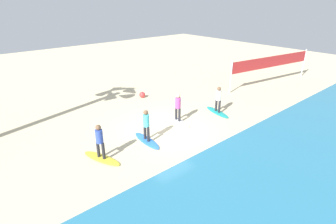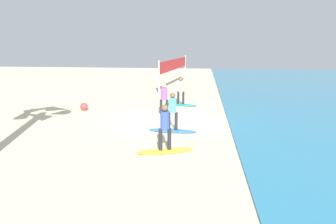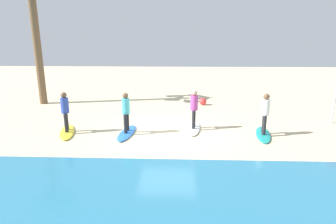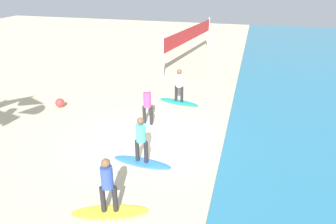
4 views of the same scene
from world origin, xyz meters
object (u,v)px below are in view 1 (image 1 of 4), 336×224
surfer_teal (218,97)px  surfer_yellow (100,139)px  beach_ball (142,95)px  surfboard_white (178,121)px  surfboard_yellow (102,158)px  surfboard_blue (147,141)px  surfer_blue (146,123)px  surfer_white (178,105)px  surfboard_teal (217,112)px  volleyball_net (272,63)px

surfer_teal → surfer_yellow: same height
surfer_yellow → beach_ball: 8.19m
surfboard_white → surfboard_yellow: size_ratio=1.00×
surfboard_white → surfboard_blue: size_ratio=1.00×
surfer_blue → surfboard_white: bearing=-165.6°
surfboard_white → surfboard_blue: 2.88m
surfboard_blue → surfboard_yellow: same height
surfer_teal → surfer_white: bearing=-13.8°
surfboard_teal → surfer_blue: size_ratio=1.28×
surfer_white → surfer_teal: bearing=166.2°
surfboard_teal → volleyball_net: size_ratio=0.23×
surfboard_blue → surfer_blue: size_ratio=1.28×
surfboard_white → surfer_yellow: (5.30, 0.69, 0.99)m
surfboard_teal → surfboard_yellow: same height
surfboard_white → surfboard_yellow: (5.30, 0.69, 0.00)m
surfboard_white → beach_ball: 4.78m
surfboard_teal → surfboard_white: (2.79, -0.68, 0.00)m
surfboard_teal → beach_ball: beach_ball is taller
surfboard_teal → beach_ball: (1.99, -5.39, 0.17)m
surfer_teal → volleyball_net: size_ratio=0.18×
beach_ball → surfer_yellow: bearing=41.5°
surfer_white → volleyball_net: size_ratio=0.18×
surfboard_white → volleyball_net: bearing=98.9°
surfer_teal → beach_ball: surfer_teal is taller
volleyball_net → surfboard_yellow: bearing=4.1°
surfer_white → surfboard_blue: surfer_white is taller
surfboard_white → surfer_yellow: surfer_yellow is taller
surfer_white → surfer_yellow: size_ratio=1.00×
surfboard_yellow → surfer_yellow: 0.99m
surfer_yellow → volleyball_net: bearing=-175.9°
surfboard_yellow → volleyball_net: size_ratio=0.23×
surfer_white → surfboard_blue: size_ratio=0.78×
surfer_teal → surfboard_yellow: size_ratio=0.78×
surfer_yellow → volleyball_net: (-16.24, -1.16, 0.75)m
surfboard_white → surfer_blue: surfer_blue is taller
surfboard_blue → surfer_white: bearing=108.7°
surfboard_teal → surfboard_blue: 5.58m
surfboard_blue → surfer_teal: bearing=94.6°
surfer_yellow → beach_ball: (-6.10, -5.40, -0.82)m
surfer_yellow → surfboard_teal: bearing=-179.9°
surfboard_white → surfer_white: surfer_white is taller
beach_ball → surfboard_blue: bearing=56.6°
volleyball_net → beach_ball: volleyball_net is taller
surfboard_white → surfer_blue: size_ratio=1.28×
surfboard_white → surfboard_teal: bearing=82.7°
surfer_teal → surfboard_white: surfer_teal is taller
surfboard_white → surfer_teal: bearing=82.7°
volleyball_net → surfboard_blue: bearing=4.9°
surfboard_blue → volleyball_net: bearing=99.2°
volleyball_net → surfboard_teal: bearing=8.1°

